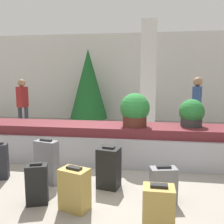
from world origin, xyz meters
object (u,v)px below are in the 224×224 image
object	(u,v)px
pillar	(148,78)
suitcase_7	(109,168)
suitcase_8	(163,184)
suitcase_6	(158,211)
traveler_1	(23,101)
suitcase_1	(47,162)
decorated_tree	(88,84)
potted_plant_1	(192,113)
suitcase_2	(37,184)
potted_plant_0	(135,110)
suitcase_0	(0,161)
traveler_2	(197,104)
suitcase_5	(75,189)

from	to	relation	value
pillar	suitcase_7	xyz separation A→B (m)	(-0.54, -3.78, -1.30)
suitcase_7	suitcase_8	bearing A→B (deg)	-10.37
suitcase_6	traveler_1	size ratio (longest dim) A/B	0.36
suitcase_1	decorated_tree	xyz separation A→B (m)	(-0.55, 4.99, 1.03)
suitcase_7	potted_plant_1	size ratio (longest dim) A/B	1.23
suitcase_2	suitcase_6	distance (m)	1.59
potted_plant_0	potted_plant_1	xyz separation A→B (m)	(1.06, 0.16, -0.06)
suitcase_1	suitcase_7	bearing A→B (deg)	14.58
suitcase_6	potted_plant_1	xyz separation A→B (m)	(0.68, 2.36, 0.68)
suitcase_0	traveler_1	distance (m)	3.55
suitcase_2	suitcase_6	xyz separation A→B (m)	(1.53, -0.44, 0.01)
suitcase_7	potted_plant_1	xyz separation A→B (m)	(1.37, 1.30, 0.65)
suitcase_2	decorated_tree	distance (m)	5.75
suitcase_1	potted_plant_0	size ratio (longest dim) A/B	1.12
suitcase_7	traveler_2	xyz separation A→B (m)	(1.75, 2.90, 0.66)
suitcase_6	potted_plant_0	distance (m)	2.35
suitcase_0	traveler_2	bearing A→B (deg)	19.51
suitcase_1	decorated_tree	size ratio (longest dim) A/B	0.28
suitcase_5	potted_plant_0	bearing A→B (deg)	89.96
traveler_1	suitcase_5	bearing A→B (deg)	-133.86
suitcase_5	suitcase_6	bearing A→B (deg)	-1.19
suitcase_1	potted_plant_0	xyz separation A→B (m)	(1.28, 1.14, 0.68)
suitcase_0	suitcase_7	bearing A→B (deg)	-20.81
suitcase_8	potted_plant_1	world-z (taller)	potted_plant_1
potted_plant_0	potted_plant_1	distance (m)	1.07
potted_plant_0	traveler_1	world-z (taller)	traveler_1
potted_plant_1	traveler_2	size ratio (longest dim) A/B	0.32
traveler_1	suitcase_8	bearing A→B (deg)	-121.68
suitcase_1	suitcase_8	size ratio (longest dim) A/B	1.43
traveler_2	suitcase_8	bearing A→B (deg)	-176.92
suitcase_7	suitcase_8	world-z (taller)	suitcase_7
suitcase_5	suitcase_2	bearing A→B (deg)	-168.00
suitcase_1	potted_plant_1	bearing A→B (deg)	43.46
potted_plant_1	decorated_tree	distance (m)	4.70
pillar	suitcase_5	world-z (taller)	pillar
suitcase_5	pillar	bearing A→B (deg)	98.27
suitcase_6	potted_plant_0	size ratio (longest dim) A/B	0.90
pillar	suitcase_7	size ratio (longest dim) A/B	5.06
suitcase_6	traveler_1	world-z (taller)	traveler_1
potted_plant_1	pillar	bearing A→B (deg)	108.47
pillar	suitcase_2	distance (m)	4.80
traveler_2	suitcase_5	bearing A→B (deg)	169.85
potted_plant_1	suitcase_8	bearing A→B (deg)	-110.12
pillar	suitcase_0	bearing A→B (deg)	-121.99
suitcase_2	suitcase_8	xyz separation A→B (m)	(1.63, 0.30, -0.03)
suitcase_6	traveler_2	world-z (taller)	traveler_2
suitcase_7	traveler_1	xyz separation A→B (m)	(-3.09, 3.30, 0.62)
suitcase_1	suitcase_6	distance (m)	1.97
suitcase_7	traveler_2	world-z (taller)	traveler_2
suitcase_2	decorated_tree	bearing A→B (deg)	78.28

